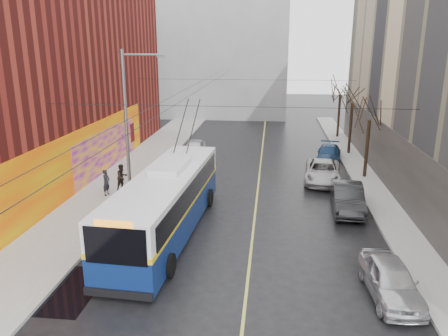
# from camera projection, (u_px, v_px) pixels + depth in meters

# --- Properties ---
(ground) EXTENTS (140.00, 140.00, 0.00)m
(ground) POSITION_uv_depth(u_px,v_px,m) (208.00, 293.00, 16.93)
(ground) COLOR black
(ground) RESTS_ON ground
(sidewalk_left) EXTENTS (4.00, 60.00, 0.15)m
(sidewalk_left) POSITION_uv_depth(u_px,v_px,m) (115.00, 187.00, 29.21)
(sidewalk_left) COLOR gray
(sidewalk_left) RESTS_ON ground
(sidewalk_right) EXTENTS (2.00, 60.00, 0.15)m
(sidewalk_right) POSITION_uv_depth(u_px,v_px,m) (377.00, 196.00, 27.42)
(sidewalk_right) COLOR gray
(sidewalk_right) RESTS_ON ground
(lane_line) EXTENTS (0.12, 50.00, 0.01)m
(lane_line) POSITION_uv_depth(u_px,v_px,m) (258.00, 183.00, 30.14)
(lane_line) COLOR #BFB74C
(lane_line) RESTS_ON ground
(building_left) EXTENTS (12.11, 36.00, 14.00)m
(building_left) POSITION_uv_depth(u_px,v_px,m) (7.00, 78.00, 30.06)
(building_left) COLOR #5E1712
(building_left) RESTS_ON ground
(building_far) EXTENTS (20.50, 12.10, 18.00)m
(building_far) POSITION_uv_depth(u_px,v_px,m) (211.00, 45.00, 58.06)
(building_far) COLOR gray
(building_far) RESTS_ON ground
(streetlight_pole) EXTENTS (2.65, 0.60, 9.00)m
(streetlight_pole) POSITION_uv_depth(u_px,v_px,m) (129.00, 122.00, 25.79)
(streetlight_pole) COLOR slate
(streetlight_pole) RESTS_ON ground
(catenary_wires) EXTENTS (18.00, 60.00, 0.22)m
(catenary_wires) POSITION_uv_depth(u_px,v_px,m) (201.00, 90.00, 29.58)
(catenary_wires) COLOR black
(tree_near) EXTENTS (3.20, 3.20, 6.40)m
(tree_near) POSITION_uv_depth(u_px,v_px,m) (371.00, 109.00, 29.89)
(tree_near) COLOR black
(tree_near) RESTS_ON ground
(tree_mid) EXTENTS (3.20, 3.20, 6.68)m
(tree_mid) POSITION_uv_depth(u_px,v_px,m) (353.00, 94.00, 36.51)
(tree_mid) COLOR black
(tree_mid) RESTS_ON ground
(tree_far) EXTENTS (3.20, 3.20, 6.57)m
(tree_far) POSITION_uv_depth(u_px,v_px,m) (341.00, 87.00, 43.22)
(tree_far) COLOR black
(tree_far) RESTS_ON ground
(puddle) EXTENTS (2.23, 3.69, 0.01)m
(puddle) POSITION_uv_depth(u_px,v_px,m) (69.00, 290.00, 17.12)
(puddle) COLOR black
(puddle) RESTS_ON ground
(pigeons_flying) EXTENTS (3.62, 3.88, 3.39)m
(pigeons_flying) POSITION_uv_depth(u_px,v_px,m) (178.00, 80.00, 24.87)
(pigeons_flying) COLOR slate
(trolleybus) EXTENTS (3.53, 12.88, 6.04)m
(trolleybus) POSITION_uv_depth(u_px,v_px,m) (166.00, 202.00, 21.77)
(trolleybus) COLOR #0B1E54
(trolleybus) RESTS_ON ground
(parked_car_a) EXTENTS (1.95, 4.27, 1.42)m
(parked_car_a) POSITION_uv_depth(u_px,v_px,m) (391.00, 280.00, 16.49)
(parked_car_a) COLOR silver
(parked_car_a) RESTS_ON ground
(parked_car_b) EXTENTS (1.94, 4.83, 1.56)m
(parked_car_b) POSITION_uv_depth(u_px,v_px,m) (348.00, 198.00, 25.02)
(parked_car_b) COLOR #262628
(parked_car_b) RESTS_ON ground
(parked_car_c) EXTENTS (2.90, 5.40, 1.44)m
(parked_car_c) POSITION_uv_depth(u_px,v_px,m) (323.00, 172.00, 30.34)
(parked_car_c) COLOR #BBBBBD
(parked_car_c) RESTS_ON ground
(parked_car_d) EXTENTS (2.53, 4.79, 1.32)m
(parked_car_d) POSITION_uv_depth(u_px,v_px,m) (329.00, 154.00, 35.49)
(parked_car_d) COLOR navy
(parked_car_d) RESTS_ON ground
(following_car) EXTENTS (1.94, 4.46, 1.50)m
(following_car) POSITION_uv_depth(u_px,v_px,m) (194.00, 149.00, 36.75)
(following_car) COLOR silver
(following_car) RESTS_ON ground
(pedestrian_a) EXTENTS (0.51, 0.67, 1.65)m
(pedestrian_a) POSITION_uv_depth(u_px,v_px,m) (106.00, 182.00, 27.14)
(pedestrian_a) COLOR black
(pedestrian_a) RESTS_ON sidewalk_left
(pedestrian_b) EXTENTS (1.00, 1.05, 1.72)m
(pedestrian_b) POSITION_uv_depth(u_px,v_px,m) (122.00, 177.00, 28.11)
(pedestrian_b) COLOR black
(pedestrian_b) RESTS_ON sidewalk_left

